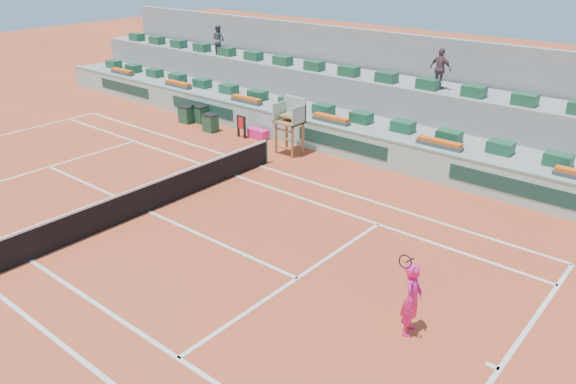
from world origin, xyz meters
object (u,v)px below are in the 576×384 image
(umpire_chair, at_px, (291,118))
(drink_cooler_a, at_px, (210,123))
(tennis_player, at_px, (412,299))
(player_bag, at_px, (258,134))

(umpire_chair, distance_m, drink_cooler_a, 4.96)
(umpire_chair, xyz_separation_m, tennis_player, (9.79, -7.60, -0.63))
(drink_cooler_a, bearing_deg, player_bag, 15.02)
(umpire_chair, bearing_deg, tennis_player, -37.81)
(umpire_chair, bearing_deg, drink_cooler_a, -178.38)
(drink_cooler_a, relative_size, tennis_player, 0.37)
(player_bag, distance_m, drink_cooler_a, 2.56)
(tennis_player, bearing_deg, umpire_chair, 142.19)
(player_bag, relative_size, drink_cooler_a, 1.17)
(drink_cooler_a, xyz_separation_m, tennis_player, (14.63, -7.46, 0.49))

